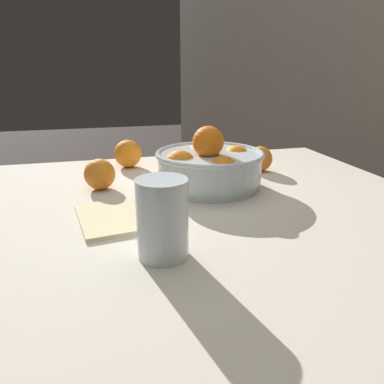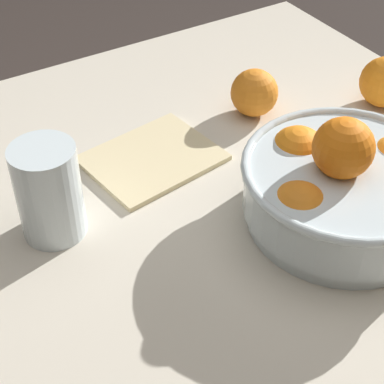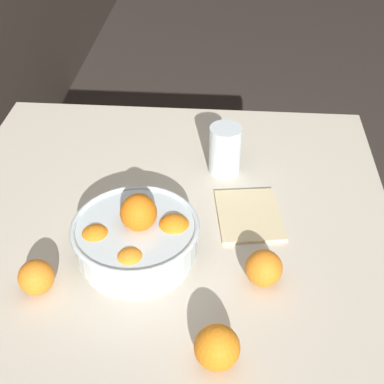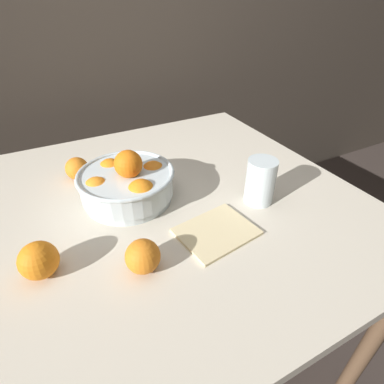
{
  "view_description": "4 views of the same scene",
  "coord_description": "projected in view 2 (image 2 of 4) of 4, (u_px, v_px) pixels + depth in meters",
  "views": [
    {
      "loc": [
        0.73,
        -0.22,
        1.05
      ],
      "look_at": [
        0.01,
        -0.04,
        0.8
      ],
      "focal_mm": 35.0,
      "sensor_mm": 36.0,
      "label": 1
    },
    {
      "loc": [
        0.35,
        0.48,
        1.34
      ],
      "look_at": [
        0.03,
        -0.05,
        0.81
      ],
      "focal_mm": 60.0,
      "sensor_mm": 36.0,
      "label": 2
    },
    {
      "loc": [
        -0.95,
        -0.13,
        1.59
      ],
      "look_at": [
        0.02,
        -0.06,
        0.82
      ],
      "focal_mm": 50.0,
      "sensor_mm": 36.0,
      "label": 3
    },
    {
      "loc": [
        -0.3,
        -0.67,
        1.27
      ],
      "look_at": [
        0.01,
        -0.06,
        0.8
      ],
      "focal_mm": 28.0,
      "sensor_mm": 36.0,
      "label": 4
    }
  ],
  "objects": [
    {
      "name": "fruit_bowl",
      "position": [
        344.0,
        188.0,
        0.82
      ],
      "size": [
        0.27,
        0.27,
        0.16
      ],
      "color": "silver",
      "rests_on": "dining_table"
    },
    {
      "name": "napkin",
      "position": [
        152.0,
        158.0,
        0.95
      ],
      "size": [
        0.2,
        0.17,
        0.01
      ],
      "primitive_type": "cube",
      "rotation": [
        0.0,
        0.0,
        0.14
      ],
      "color": "beige",
      "rests_on": "dining_table"
    },
    {
      "name": "orange_loose_aside",
      "position": [
        254.0,
        93.0,
        1.02
      ],
      "size": [
        0.08,
        0.08,
        0.08
      ],
      "primitive_type": "sphere",
      "color": "orange",
      "rests_on": "dining_table"
    },
    {
      "name": "dining_table",
      "position": [
        230.0,
        281.0,
        0.88
      ],
      "size": [
        1.01,
        1.07,
        0.76
      ],
      "color": "beige",
      "rests_on": "ground_plane"
    },
    {
      "name": "juice_glass",
      "position": [
        50.0,
        196.0,
        0.8
      ],
      "size": [
        0.08,
        0.08,
        0.13
      ],
      "color": "#F4A314",
      "rests_on": "dining_table"
    }
  ]
}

